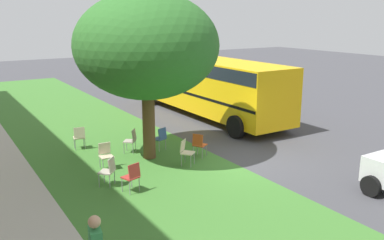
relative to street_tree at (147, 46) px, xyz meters
The scene contains 13 objects.
ground 5.08m from the street_tree, 131.47° to the right, with size 80.00×80.00×0.00m, color #424247.
grass_verge 4.55m from the street_tree, 159.04° to the left, with size 48.00×6.00×0.01m, color #3D752D.
sidewalk_strip 6.87m from the street_tree, 112.07° to the left, with size 48.00×2.80×0.01m, color #ADA89E.
street_tree is the anchor object (origin of this frame).
chair_0 4.57m from the street_tree, 144.17° to the left, with size 0.52×0.52×0.88m.
chair_1 3.86m from the street_tree, 120.71° to the right, with size 0.57×0.57×0.88m.
chair_2 4.51m from the street_tree, 38.24° to the left, with size 0.49×0.48×0.88m.
chair_3 3.75m from the street_tree, 152.22° to the right, with size 0.59×0.58×0.88m.
chair_4 3.55m from the street_tree, 19.26° to the left, with size 0.58×0.59×0.88m.
chair_5 3.55m from the street_tree, 53.56° to the right, with size 0.53×0.53×0.88m.
chair_6 3.84m from the street_tree, 97.63° to the left, with size 0.44×0.44×0.88m.
chair_7 4.38m from the street_tree, 127.48° to the left, with size 0.59×0.59×0.88m.
school_bus 7.26m from the street_tree, 51.34° to the right, with size 10.40×2.80×2.88m.
Camera 1 is at (-10.69, 8.63, 4.95)m, focal length 38.98 mm.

